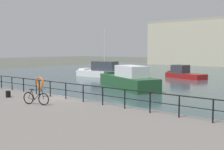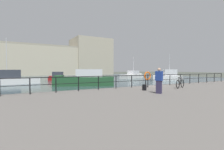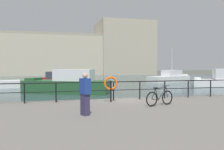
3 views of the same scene
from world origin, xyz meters
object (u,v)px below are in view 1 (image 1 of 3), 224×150
Objects in this scene: parked_bicycle at (36,98)px; mooring_bollard at (8,94)px; moored_white_yacht at (184,73)px; moored_green_narrowboat at (128,80)px; moored_red_daysailer at (105,71)px; life_ring_stand at (40,83)px.

mooring_bollard is (-3.63, 0.36, -0.17)m from parked_bicycle.
moored_green_narrowboat reaches higher than moored_white_yacht.
moored_green_narrowboat is 12.80m from moored_red_daysailer.
moored_green_narrowboat is at bearing 136.66° from moored_red_daysailer.
moored_green_narrowboat is 6.34× the size of life_ring_stand.
moored_white_yacht is 0.71× the size of moored_green_narrowboat.
mooring_bollard is 0.31× the size of life_ring_stand.
moored_green_narrowboat is 0.94× the size of moored_red_daysailer.
moored_red_daysailer is 21.44× the size of mooring_bollard.
moored_green_narrowboat is at bearing 85.30° from parked_bicycle.
mooring_bollard is (-0.27, -13.45, 0.09)m from moored_green_narrowboat.
moored_white_yacht is 4.51× the size of life_ring_stand.
moored_white_yacht is 25.98m from life_ring_stand.
moored_white_yacht reaches higher than mooring_bollard.
moored_red_daysailer is at bearing 114.66° from mooring_bollard.
life_ring_stand is at bearing 121.83° from moored_green_narrowboat.
parked_bicycle is at bearing 114.66° from moored_white_yacht.
moored_green_narrowboat reaches higher than life_ring_stand.
moored_red_daysailer reaches higher than mooring_bollard.
life_ring_stand is (11.39, -19.92, 0.93)m from moored_red_daysailer.
moored_green_narrowboat is at bearing 96.25° from life_ring_stand.
moored_white_yacht is 3.71× the size of parked_bicycle.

